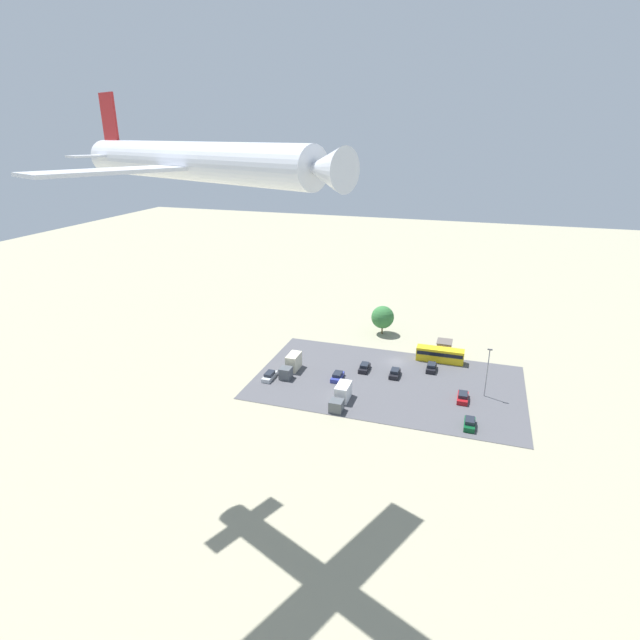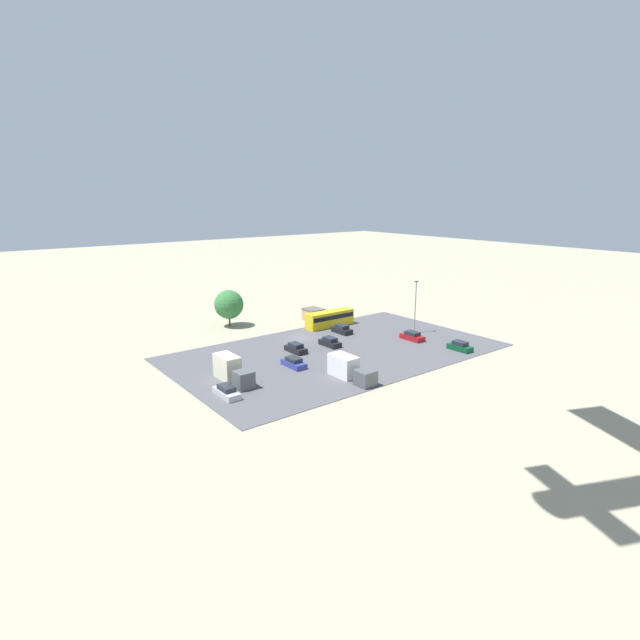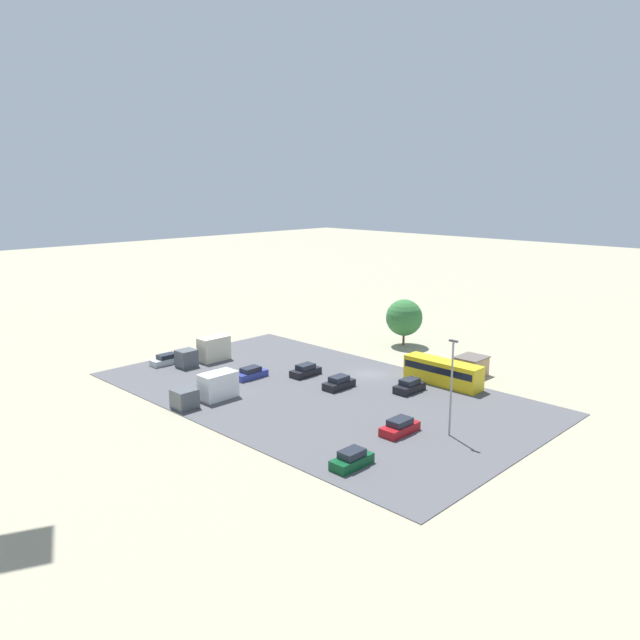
# 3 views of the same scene
# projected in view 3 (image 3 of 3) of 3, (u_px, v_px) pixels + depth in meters

# --- Properties ---
(ground_plane) EXTENTS (400.00, 400.00, 0.00)m
(ground_plane) POSITION_uv_depth(u_px,v_px,m) (370.00, 375.00, 82.59)
(ground_plane) COLOR gray
(parking_lot_surface) EXTENTS (53.40, 31.61, 0.08)m
(parking_lot_surface) POSITION_uv_depth(u_px,v_px,m) (316.00, 392.00, 75.49)
(parking_lot_surface) COLOR #4C4C51
(parking_lot_surface) RESTS_ON ground
(shed_building) EXTENTS (3.46, 3.94, 2.53)m
(shed_building) POSITION_uv_depth(u_px,v_px,m) (471.00, 366.00, 82.16)
(shed_building) COLOR tan
(shed_building) RESTS_ON ground
(bus) EXTENTS (10.28, 2.64, 3.07)m
(bus) POSITION_uv_depth(u_px,v_px,m) (443.00, 371.00, 78.18)
(bus) COLOR gold
(bus) RESTS_ON ground
(parked_car_0) EXTENTS (1.79, 4.64, 1.43)m
(parked_car_0) POSITION_uv_depth(u_px,v_px,m) (167.00, 360.00, 87.20)
(parked_car_0) COLOR #ADB2B7
(parked_car_0) RESTS_ON ground
(parked_car_1) EXTENTS (1.84, 4.16, 1.56)m
(parked_car_1) POSITION_uv_depth(u_px,v_px,m) (352.00, 460.00, 55.54)
(parked_car_1) COLOR #0C4723
(parked_car_1) RESTS_ON ground
(parked_car_2) EXTENTS (1.89, 4.45, 1.44)m
(parked_car_2) POSITION_uv_depth(u_px,v_px,m) (251.00, 373.00, 80.91)
(parked_car_2) COLOR navy
(parked_car_2) RESTS_ON ground
(parked_car_3) EXTENTS (1.86, 4.25, 1.54)m
(parked_car_3) POSITION_uv_depth(u_px,v_px,m) (306.00, 371.00, 81.89)
(parked_car_3) COLOR black
(parked_car_3) RESTS_ON ground
(parked_car_4) EXTENTS (1.94, 4.19, 1.60)m
(parked_car_4) POSITION_uv_depth(u_px,v_px,m) (409.00, 386.00, 75.58)
(parked_car_4) COLOR black
(parked_car_4) RESTS_ON ground
(parked_car_5) EXTENTS (1.89, 4.20, 1.55)m
(parked_car_5) POSITION_uv_depth(u_px,v_px,m) (339.00, 383.00, 76.84)
(parked_car_5) COLOR black
(parked_car_5) RESTS_ON ground
(parked_car_6) EXTENTS (1.97, 4.46, 1.53)m
(parked_car_6) POSITION_uv_depth(u_px,v_px,m) (400.00, 427.00, 63.00)
(parked_car_6) COLOR maroon
(parked_car_6) RESTS_ON ground
(parked_truck_0) EXTENTS (2.40, 8.07, 3.10)m
(parked_truck_0) POSITION_uv_depth(u_px,v_px,m) (209.00, 389.00, 72.22)
(parked_truck_0) COLOR #4C5156
(parked_truck_0) RESTS_ON ground
(parked_truck_1) EXTENTS (2.30, 8.05, 3.41)m
(parked_truck_1) POSITION_uv_depth(u_px,v_px,m) (206.00, 351.00, 87.95)
(parked_truck_1) COLOR #4C5156
(parked_truck_1) RESTS_ON ground
(tree_near_shed) EXTENTS (5.69, 5.69, 7.27)m
(tree_near_shed) POSITION_uv_depth(u_px,v_px,m) (404.00, 318.00, 96.84)
(tree_near_shed) COLOR brown
(tree_near_shed) RESTS_ON ground
(light_pole_lot_centre) EXTENTS (0.90, 0.28, 9.87)m
(light_pole_lot_centre) POSITION_uv_depth(u_px,v_px,m) (451.00, 384.00, 61.44)
(light_pole_lot_centre) COLOR gray
(light_pole_lot_centre) RESTS_ON ground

